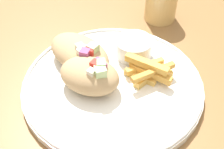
# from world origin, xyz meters

# --- Properties ---
(table) EXTENTS (1.28, 1.28, 0.73)m
(table) POSITION_xyz_m (0.00, 0.00, 0.65)
(table) COLOR brown
(table) RESTS_ON ground_plane
(plate) EXTENTS (0.32, 0.32, 0.02)m
(plate) POSITION_xyz_m (-0.00, 0.02, 0.73)
(plate) COLOR white
(plate) RESTS_ON table
(pita_sandwich_near) EXTENTS (0.12, 0.09, 0.06)m
(pita_sandwich_near) POSITION_xyz_m (-0.04, 0.00, 0.77)
(pita_sandwich_near) COLOR tan
(pita_sandwich_near) RESTS_ON plate
(pita_sandwich_far) EXTENTS (0.15, 0.13, 0.06)m
(pita_sandwich_far) POSITION_xyz_m (-0.07, 0.06, 0.76)
(pita_sandwich_far) COLOR tan
(pita_sandwich_far) RESTS_ON plate
(fries_pile) EXTENTS (0.09, 0.08, 0.04)m
(fries_pile) POSITION_xyz_m (0.06, 0.04, 0.75)
(fries_pile) COLOR #E5B251
(fries_pile) RESTS_ON plate
(sauce_ramekin) EXTENTS (0.07, 0.07, 0.04)m
(sauce_ramekin) POSITION_xyz_m (0.02, 0.10, 0.76)
(sauce_ramekin) COLOR white
(sauce_ramekin) RESTS_ON plate
(water_glass) EXTENTS (0.07, 0.07, 0.10)m
(water_glass) POSITION_xyz_m (0.06, 0.25, 0.77)
(water_glass) COLOR tan
(water_glass) RESTS_ON table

